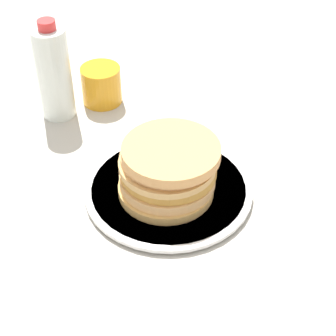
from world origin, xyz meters
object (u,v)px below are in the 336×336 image
Objects in this scene: juice_glass at (101,85)px; water_bottle_near at (54,73)px; pancake_stack at (169,168)px; plate at (168,189)px.

water_bottle_near is (-0.06, -0.07, 0.06)m from juice_glass.
plate is at bearing 132.03° from pancake_stack.
plate is 0.05m from pancake_stack.
water_bottle_near reaches higher than juice_glass.
pancake_stack is 0.32m from juice_glass.
juice_glass is (-0.23, 0.22, -0.02)m from pancake_stack.
pancake_stack is 0.84× the size of water_bottle_near.
plate is at bearing -25.80° from water_bottle_near.
pancake_stack is (0.00, -0.00, 0.05)m from plate.
plate is 1.68× the size of pancake_stack.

